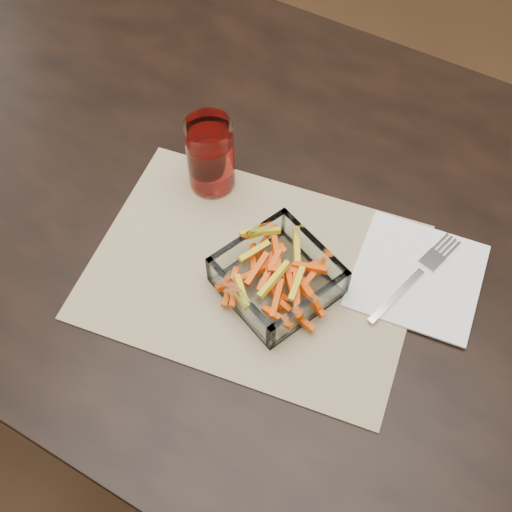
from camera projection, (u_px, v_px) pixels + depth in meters
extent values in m
plane|color=#331E0F|center=(257.00, 387.00, 1.60)|extent=(4.50, 4.50, 0.00)
cube|color=black|center=(258.00, 210.00, 0.99)|extent=(1.60, 0.90, 0.03)
cylinder|color=black|center=(90.00, 88.00, 1.67)|extent=(0.06, 0.06, 0.72)
cube|color=tan|center=(254.00, 271.00, 0.91)|extent=(0.50, 0.40, 0.00)
cube|color=white|center=(277.00, 285.00, 0.89)|extent=(0.18, 0.18, 0.01)
cube|color=white|center=(313.00, 252.00, 0.89)|extent=(0.13, 0.06, 0.05)
cube|color=white|center=(240.00, 303.00, 0.85)|extent=(0.13, 0.06, 0.05)
cube|color=white|center=(248.00, 246.00, 0.90)|extent=(0.06, 0.13, 0.05)
cube|color=white|center=(309.00, 310.00, 0.84)|extent=(0.06, 0.13, 0.05)
cylinder|color=white|center=(210.00, 155.00, 0.94)|extent=(0.07, 0.07, 0.12)
cylinder|color=red|center=(211.00, 162.00, 0.95)|extent=(0.06, 0.06, 0.08)
cube|color=white|center=(417.00, 275.00, 0.90)|extent=(0.20, 0.20, 0.00)
cube|color=silver|center=(396.00, 296.00, 0.88)|extent=(0.04, 0.11, 0.00)
cube|color=silver|center=(432.00, 260.00, 0.91)|extent=(0.03, 0.04, 0.00)
cube|color=silver|center=(441.00, 241.00, 0.93)|extent=(0.01, 0.04, 0.00)
cube|color=silver|center=(444.00, 244.00, 0.92)|extent=(0.01, 0.04, 0.00)
cube|color=silver|center=(448.00, 247.00, 0.92)|extent=(0.01, 0.04, 0.00)
cube|color=silver|center=(452.00, 250.00, 0.92)|extent=(0.01, 0.04, 0.00)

